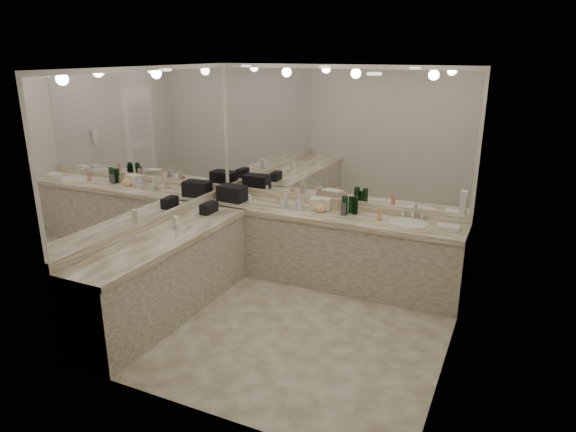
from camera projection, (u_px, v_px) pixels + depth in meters
The scene contains 38 objects.
floor at pixel (287, 326), 5.38m from camera, with size 3.20×3.20×0.00m, color beige.
ceiling at pixel (286, 68), 4.58m from camera, with size 3.20×3.20×0.00m, color white.
wall_back at pixel (339, 175), 6.27m from camera, with size 3.20×0.02×2.60m, color beige.
wall_left at pixel (155, 189), 5.62m from camera, with size 0.02×3.00×2.60m, color beige.
wall_right at pixel (458, 230), 4.33m from camera, with size 0.02×3.00×2.60m, color beige.
vanity_back_base at pixel (328, 250), 6.28m from camera, with size 3.20×0.60×0.84m, color beige.
vanity_back_top at pixel (329, 215), 6.14m from camera, with size 3.20×0.64×0.06m, color beige.
vanity_left_base at pixel (165, 278), 5.51m from camera, with size 0.60×2.40×0.84m, color beige.
vanity_left_top at pixel (163, 239), 5.37m from camera, with size 0.64×2.42×0.06m, color beige.
backsplash_back at pixel (337, 203), 6.36m from camera, with size 3.20×0.04×0.10m, color beige.
backsplash_left at pixel (159, 220), 5.72m from camera, with size 0.04×3.00×0.10m, color beige.
mirror_back at pixel (340, 136), 6.12m from camera, with size 3.12×0.01×1.55m, color white.
mirror_left at pixel (152, 146), 5.47m from camera, with size 0.01×2.92×1.55m, color white.
sink at pixel (409, 224), 5.75m from camera, with size 0.44×0.44×0.03m, color white.
faucet at pixel (413, 212), 5.91m from camera, with size 0.24×0.16×0.14m, color silver.
wall_phone at pixel (463, 203), 4.94m from camera, with size 0.06×0.10×0.24m, color white.
door at pixel (444, 280), 3.98m from camera, with size 0.02×0.82×2.10m, color white.
black_toiletry_bag at pixel (232, 193), 6.60m from camera, with size 0.35×0.22×0.20m, color black.
black_bag_spill at pixel (209, 208), 6.11m from camera, with size 0.11×0.24×0.13m, color black.
cream_cosmetic_case at pixel (320, 204), 6.24m from camera, with size 0.24×0.15×0.14m, color beige.
hand_towel at pixel (448, 227), 5.57m from camera, with size 0.23×0.16×0.04m, color white.
lotion_left at pixel (176, 222), 5.56m from camera, with size 0.06×0.06×0.15m, color white.
soap_bottle_a at pixel (285, 198), 6.33m from camera, with size 0.09×0.09×0.23m, color beige.
soap_bottle_b at pixel (299, 203), 6.22m from camera, with size 0.08×0.08×0.18m, color silver.
soap_bottle_c at pixel (320, 206), 6.13m from camera, with size 0.13×0.13×0.16m, color #F6C888.
green_bottle_0 at pixel (355, 205), 6.11m from camera, with size 0.06×0.06×0.19m, color #11481B.
green_bottle_1 at pixel (355, 205), 6.06m from camera, with size 0.07×0.07×0.21m, color #11481B.
green_bottle_2 at pixel (351, 204), 6.13m from camera, with size 0.06×0.06×0.19m, color #11481B.
green_bottle_3 at pixel (345, 205), 6.08m from camera, with size 0.07×0.07×0.21m, color #11481B.
amenity_bottle_0 at pixel (343, 209), 6.03m from camera, with size 0.06×0.06×0.14m, color #3F3F4C.
amenity_bottle_1 at pixel (279, 199), 6.48m from camera, with size 0.07×0.07×0.11m, color #E0B28C.
amenity_bottle_2 at pixel (346, 209), 6.16m from camera, with size 0.04×0.04×0.08m, color #E0B28C.
amenity_bottle_3 at pixel (297, 206), 6.21m from camera, with size 0.04×0.04×0.10m, color #E57F66.
amenity_bottle_4 at pixel (282, 205), 6.31m from camera, with size 0.06×0.06×0.08m, color silver.
amenity_bottle_5 at pixel (302, 204), 6.25m from camera, with size 0.05×0.05×0.13m, color #E0B28C.
amenity_bottle_6 at pixel (249, 198), 6.60m from camera, with size 0.04×0.04×0.09m, color white.
amenity_bottle_7 at pixel (379, 215), 5.83m from camera, with size 0.05×0.05×0.14m, color #E57F66.
amenity_bottle_8 at pixel (338, 204), 6.22m from camera, with size 0.06×0.06×0.15m, color #E0B28C.
Camera 1 is at (2.03, -4.31, 2.74)m, focal length 32.00 mm.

